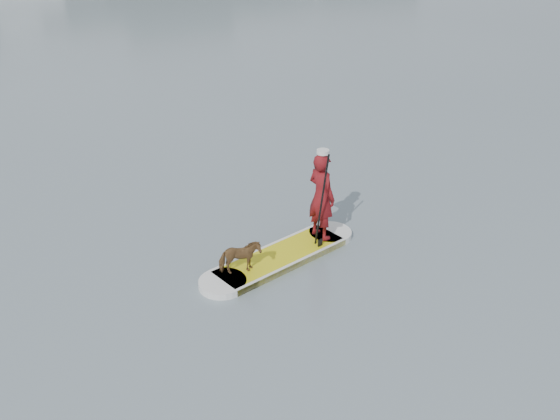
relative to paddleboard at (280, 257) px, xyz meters
name	(u,v)px	position (x,y,z in m)	size (l,w,h in m)	color
ground	(201,307)	(-1.74, -0.65, -0.06)	(140.00, 140.00, 0.00)	slate
paddleboard	(280,257)	(0.00, 0.00, 0.00)	(3.23, 1.38, 0.12)	#D2C813
paddler	(321,196)	(0.95, 0.23, 0.88)	(0.60, 0.39, 1.64)	maroon
white_cap	(323,152)	(0.95, 0.23, 1.74)	(0.22, 0.22, 0.07)	silver
dog	(240,257)	(-0.85, -0.20, 0.35)	(0.31, 0.69, 0.58)	brown
paddle	(321,213)	(0.77, -0.08, 0.74)	(0.10, 0.30, 2.00)	black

